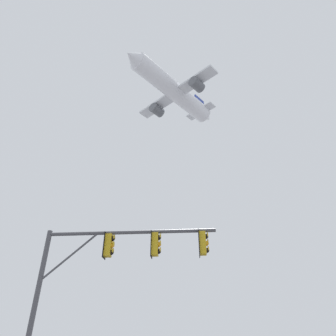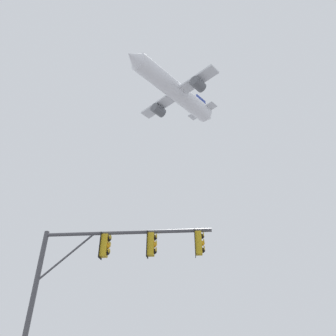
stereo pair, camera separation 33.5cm
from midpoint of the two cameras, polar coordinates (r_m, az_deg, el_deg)
name	(u,v)px [view 1 (the left image)]	position (r m, az deg, el deg)	size (l,w,h in m)	color
signal_pole_near	(113,259)	(12.86, -10.82, -16.28)	(6.97, 0.99, 5.72)	#4C4C51
airplane	(174,91)	(56.42, 0.89, 14.06)	(17.16, 17.46, 5.94)	white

